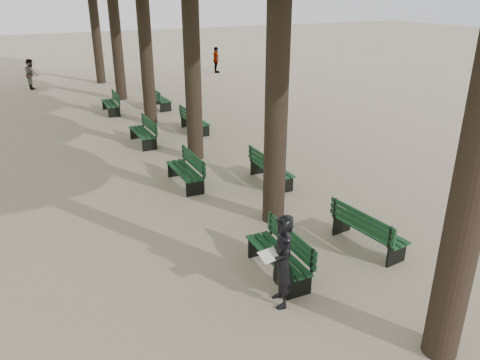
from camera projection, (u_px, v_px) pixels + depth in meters
name	position (u px, v px, depth m)	size (l,w,h in m)	color
ground	(287.00, 306.00, 8.24)	(120.00, 120.00, 0.00)	tan
bench_left_0	(278.00, 262.00, 9.05)	(0.65, 1.82, 0.92)	black
bench_left_1	(185.00, 176.00, 13.22)	(0.60, 1.81, 0.92)	black
bench_left_2	(143.00, 137.00, 16.72)	(0.58, 1.80, 0.92)	black
bench_left_3	(111.00, 107.00, 20.94)	(0.66, 1.83, 0.92)	black
bench_right_0	(368.00, 236.00, 10.02)	(0.73, 1.84, 0.92)	black
bench_right_1	(271.00, 174.00, 13.39)	(0.63, 1.82, 0.92)	black
bench_right_2	(195.00, 125.00, 18.22)	(0.61, 1.81, 0.92)	black
bench_right_3	(160.00, 102.00, 21.82)	(0.59, 1.81, 0.92)	black
man_with_map	(282.00, 261.00, 8.00)	(0.68, 0.75, 1.72)	black
pedestrian_c	(216.00, 60.00, 30.87)	(0.98, 0.34, 1.68)	#262628
pedestrian_a	(31.00, 74.00, 25.85)	(0.80, 0.33, 1.64)	#262628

